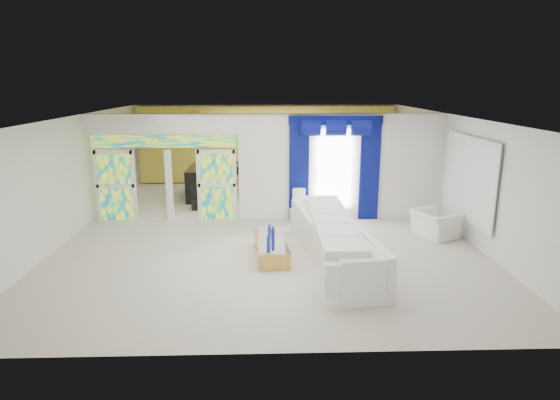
{
  "coord_description": "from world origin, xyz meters",
  "views": [
    {
      "loc": [
        -0.05,
        -12.1,
        3.85
      ],
      "look_at": [
        0.3,
        -1.2,
        1.1
      ],
      "focal_mm": 30.15,
      "sensor_mm": 36.0,
      "label": 1
    }
  ],
  "objects_px": {
    "white_sofa": "(333,242)",
    "console_table": "(309,215)",
    "coffee_table": "(271,248)",
    "armchair": "(435,224)",
    "grand_piano": "(213,182)"
  },
  "relations": [
    {
      "from": "white_sofa",
      "to": "console_table",
      "type": "relative_size",
      "value": 4.2
    },
    {
      "from": "console_table",
      "to": "armchair",
      "type": "height_order",
      "value": "armchair"
    },
    {
      "from": "white_sofa",
      "to": "armchair",
      "type": "bearing_deg",
      "value": 21.37
    },
    {
      "from": "armchair",
      "to": "grand_piano",
      "type": "distance_m",
      "value": 7.57
    },
    {
      "from": "armchair",
      "to": "grand_piano",
      "type": "xyz_separation_m",
      "value": [
        -6.11,
        4.47,
        0.19
      ]
    },
    {
      "from": "armchair",
      "to": "grand_piano",
      "type": "relative_size",
      "value": 0.5
    },
    {
      "from": "grand_piano",
      "to": "coffee_table",
      "type": "bearing_deg",
      "value": -71.66
    },
    {
      "from": "coffee_table",
      "to": "console_table",
      "type": "xyz_separation_m",
      "value": [
        1.12,
        2.73,
        -0.01
      ]
    },
    {
      "from": "coffee_table",
      "to": "white_sofa",
      "type": "bearing_deg",
      "value": -12.53
    },
    {
      "from": "white_sofa",
      "to": "console_table",
      "type": "bearing_deg",
      "value": 86.78
    },
    {
      "from": "white_sofa",
      "to": "grand_piano",
      "type": "bearing_deg",
      "value": 110.75
    },
    {
      "from": "white_sofa",
      "to": "armchair",
      "type": "height_order",
      "value": "white_sofa"
    },
    {
      "from": "white_sofa",
      "to": "coffee_table",
      "type": "height_order",
      "value": "white_sofa"
    },
    {
      "from": "armchair",
      "to": "coffee_table",
      "type": "bearing_deg",
      "value": 82.66
    },
    {
      "from": "coffee_table",
      "to": "console_table",
      "type": "distance_m",
      "value": 2.95
    }
  ]
}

